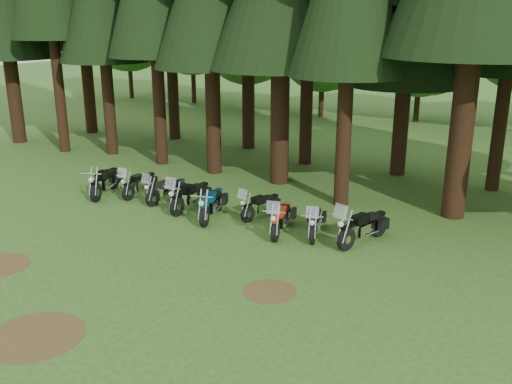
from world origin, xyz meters
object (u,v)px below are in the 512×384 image
motorcycle_6 (281,219)px  motorcycle_4 (212,205)px  motorcycle_5 (261,206)px  motorcycle_8 (363,228)px  motorcycle_0 (105,182)px  motorcycle_2 (167,190)px  motorcycle_3 (190,196)px  motorcycle_1 (140,184)px  motorcycle_7 (315,223)px

motorcycle_6 → motorcycle_4: bearing=165.7°
motorcycle_5 → motorcycle_8: bearing=6.3°
motorcycle_5 → motorcycle_0: bearing=-159.8°
motorcycle_2 → motorcycle_3: bearing=-3.7°
motorcycle_1 → motorcycle_7: 7.78m
motorcycle_3 → motorcycle_7: size_ratio=1.13×
motorcycle_2 → motorcycle_6: (5.28, -0.71, 0.03)m
motorcycle_5 → motorcycle_2: bearing=-163.0°
motorcycle_0 → motorcycle_8: bearing=-19.1°
motorcycle_2 → motorcycle_3: (1.33, -0.29, 0.05)m
motorcycle_5 → motorcycle_8: 3.95m
motorcycle_1 → motorcycle_2: (1.43, -0.10, -0.01)m
motorcycle_2 → motorcycle_6: size_ratio=0.93×
motorcycle_6 → motorcycle_7: motorcycle_6 is taller
motorcycle_4 → motorcycle_8: motorcycle_8 is taller
motorcycle_4 → motorcycle_5: 1.72m
motorcycle_0 → motorcycle_2: size_ratio=1.12×
motorcycle_0 → motorcycle_7: 8.97m
motorcycle_3 → motorcycle_2: bearing=167.8°
motorcycle_2 → motorcycle_5: (3.97, 0.26, -0.03)m
motorcycle_0 → motorcycle_6: (7.91, -0.16, -0.04)m
motorcycle_4 → motorcycle_6: size_ratio=1.03×
motorcycle_4 → motorcycle_7: (3.80, 0.30, -0.05)m
motorcycle_3 → motorcycle_0: bearing=-176.0°
motorcycle_0 → motorcycle_4: 5.17m
motorcycle_2 → motorcycle_4: motorcycle_2 is taller
motorcycle_0 → motorcycle_7: size_ratio=1.14×
motorcycle_1 → motorcycle_4: size_ratio=0.92×
motorcycle_3 → motorcycle_8: 6.55m
motorcycle_4 → motorcycle_3: bearing=144.8°
motorcycle_4 → motorcycle_6: bearing=-17.8°
motorcycle_0 → motorcycle_6: size_ratio=1.04×
motorcycle_1 → motorcycle_3: 2.79m
motorcycle_5 → motorcycle_7: (2.36, -0.65, 0.03)m
motorcycle_0 → motorcycle_4: size_ratio=1.02×
motorcycle_1 → motorcycle_8: (9.31, -0.32, 0.06)m
motorcycle_3 → motorcycle_6: (3.95, -0.42, -0.02)m
motorcycle_0 → motorcycle_5: bearing=-13.9°
motorcycle_4 → motorcycle_7: 3.81m
motorcycle_2 → motorcycle_6: bearing=1.1°
motorcycle_2 → motorcycle_8: (7.88, -0.21, 0.07)m
motorcycle_0 → motorcycle_3: (3.97, 0.26, -0.02)m
motorcycle_5 → motorcycle_4: bearing=-133.4°
motorcycle_4 → motorcycle_2: bearing=147.6°
motorcycle_5 → motorcycle_8: size_ratio=0.82×
motorcycle_1 → motorcycle_6: (6.71, -0.82, 0.03)m
motorcycle_4 → motorcycle_6: (2.75, -0.03, -0.02)m
motorcycle_3 → motorcycle_5: motorcycle_3 is taller
motorcycle_0 → motorcycle_8: size_ratio=0.98×
motorcycle_7 → motorcycle_6: bearing=178.8°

